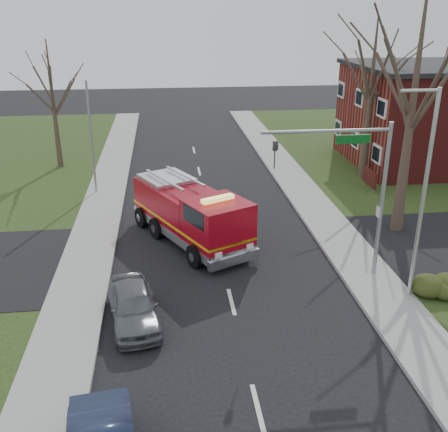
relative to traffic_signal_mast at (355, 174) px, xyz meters
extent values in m
plane|color=black|center=(-5.21, -1.50, -4.71)|extent=(120.00, 120.00, 0.00)
cube|color=gray|center=(0.99, -1.50, -4.63)|extent=(2.40, 80.00, 0.15)
cube|color=gray|center=(-11.41, -1.50, -4.63)|extent=(2.40, 80.00, 0.15)
cube|color=silver|center=(6.24, 16.50, -2.71)|extent=(0.12, 1.40, 1.20)
cube|color=#451210|center=(5.29, 11.00, -3.81)|extent=(0.12, 2.00, 1.00)
cylinder|color=gray|center=(5.29, 10.20, -4.26)|extent=(0.08, 0.08, 0.90)
cylinder|color=gray|center=(5.29, 11.80, -4.26)|extent=(0.08, 0.08, 0.90)
cone|color=#3A2E22|center=(4.29, 4.50, 1.29)|extent=(0.64, 0.64, 12.00)
cone|color=#3A2E22|center=(5.79, 13.50, 0.54)|extent=(0.56, 0.56, 10.50)
cone|color=#3A2E22|center=(-15.21, 18.50, -0.21)|extent=(0.44, 0.44, 9.00)
cylinder|color=gray|center=(1.29, 0.00, -1.31)|extent=(0.18, 0.18, 6.80)
cylinder|color=gray|center=(-1.31, 0.00, 1.79)|extent=(5.20, 0.14, 0.14)
cube|color=#0C591E|center=(-0.21, 0.00, 1.44)|extent=(1.40, 0.06, 0.35)
imported|color=black|center=(-3.31, 0.00, 1.44)|extent=(0.22, 0.18, 1.10)
cylinder|color=#B7BABF|center=(1.99, -2.00, -0.51)|extent=(0.16, 0.16, 8.40)
cylinder|color=#B7BABF|center=(1.29, -2.00, 3.59)|extent=(1.40, 0.12, 0.12)
cylinder|color=gray|center=(-12.01, 12.50, -1.21)|extent=(0.14, 0.14, 7.00)
cube|color=#990714|center=(-7.03, 5.71, -3.18)|extent=(4.60, 5.75, 2.08)
cube|color=#990714|center=(-5.35, 2.36, -3.03)|extent=(3.45, 3.45, 2.37)
cube|color=#B7BABF|center=(-6.50, 4.65, -4.02)|extent=(5.77, 8.05, 0.44)
cube|color=#E5B20C|center=(-6.50, 4.65, -3.47)|extent=(5.78, 8.05, 0.12)
cube|color=black|center=(-4.86, 1.39, -2.29)|extent=(2.07, 1.11, 0.84)
cube|color=#E5D866|center=(-5.35, 2.36, -1.69)|extent=(1.57, 1.02, 0.18)
cylinder|color=black|center=(-6.45, 1.69, -4.16)|extent=(0.80, 1.13, 1.09)
cylinder|color=black|center=(-4.15, 2.85, -4.16)|extent=(0.80, 1.13, 1.09)
cylinder|color=black|center=(-8.98, 6.73, -4.16)|extent=(0.80, 1.13, 1.09)
cylinder|color=black|center=(-6.68, 7.88, -4.16)|extent=(0.80, 1.13, 1.09)
imported|color=slate|center=(-9.01, -2.50, -3.99)|extent=(2.35, 4.41, 1.43)
camera|label=1|loc=(-7.61, -19.53, 6.30)|focal=42.00mm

